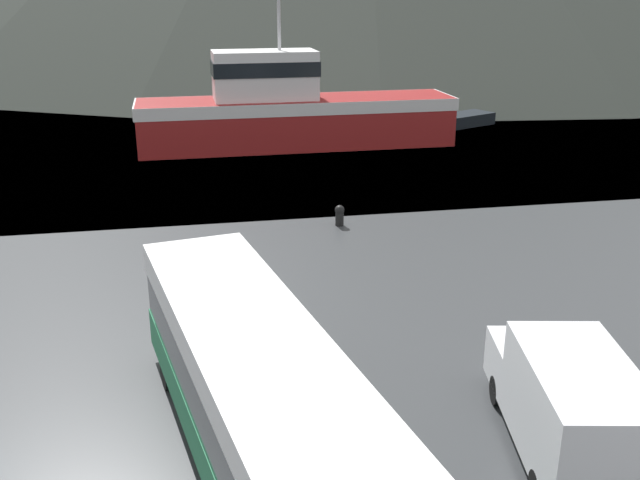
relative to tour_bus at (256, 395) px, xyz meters
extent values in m
plane|color=#3D5160|center=(-0.34, 136.52, -1.83)|extent=(240.00, 240.00, 0.00)
cube|color=#146B3D|center=(0.00, -0.01, -0.89)|extent=(4.65, 11.72, 0.98)
cube|color=black|center=(0.00, -0.01, 0.16)|extent=(4.56, 11.48, 1.12)
cube|color=white|center=(0.00, -0.01, 1.07)|extent=(4.65, 11.72, 0.70)
cube|color=black|center=(-1.07, 5.63, -0.04)|extent=(2.22, 0.48, 1.51)
cylinder|color=black|center=(-1.85, 3.71, -1.38)|extent=(0.46, 0.94, 0.90)
cylinder|color=black|center=(0.37, 4.13, -1.38)|extent=(0.46, 0.94, 0.90)
cube|color=silver|center=(6.30, -1.25, -0.40)|extent=(2.77, 4.29, 2.16)
cube|color=silver|center=(6.85, 1.54, -0.89)|extent=(2.34, 2.06, 1.19)
cube|color=black|center=(6.69, 0.72, 0.08)|extent=(1.72, 0.39, 0.75)
cylinder|color=black|center=(5.91, 1.49, -1.48)|extent=(0.35, 0.73, 0.70)
cylinder|color=black|center=(7.70, 1.14, -1.48)|extent=(0.35, 0.73, 0.70)
cube|color=maroon|center=(5.71, 31.02, -0.35)|extent=(19.26, 4.58, 2.96)
cube|color=white|center=(5.71, 31.02, 0.77)|extent=(19.46, 4.63, 0.74)
cube|color=white|center=(3.79, 30.99, 2.57)|extent=(6.19, 3.08, 2.86)
cube|color=black|center=(3.79, 30.99, 2.99)|extent=(6.32, 3.17, 0.86)
cube|color=black|center=(17.45, 35.15, -1.41)|extent=(6.91, 4.71, 0.83)
cylinder|color=black|center=(5.03, 15.35, -1.54)|extent=(0.35, 0.35, 0.57)
sphere|color=black|center=(5.03, 15.35, -1.15)|extent=(0.40, 0.40, 0.40)
camera|label=1|loc=(-1.04, -12.31, 7.71)|focal=40.00mm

